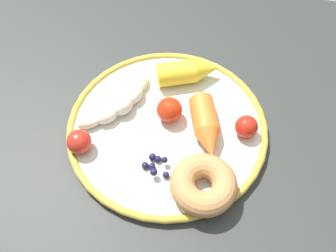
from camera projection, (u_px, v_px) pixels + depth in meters
dining_table at (165, 162)px, 0.68m from camera, size 1.17×0.87×0.70m
plate at (168, 127)px, 0.62m from camera, size 0.34×0.34×0.02m
banana at (120, 105)px, 0.63m from camera, size 0.10×0.14×0.03m
carrot_orange at (206, 127)px, 0.59m from camera, size 0.07×0.12×0.04m
carrot_yellow at (188, 72)px, 0.66m from camera, size 0.12×0.08×0.04m
donut at (203, 184)px, 0.54m from camera, size 0.14×0.14×0.04m
blueberry_pile at (155, 165)px, 0.57m from camera, size 0.05×0.04×0.02m
tomato_near at (172, 110)px, 0.61m from camera, size 0.04×0.04×0.04m
tomato_mid at (79, 142)px, 0.58m from camera, size 0.04×0.04×0.04m
tomato_far at (246, 127)px, 0.59m from camera, size 0.04×0.04×0.04m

